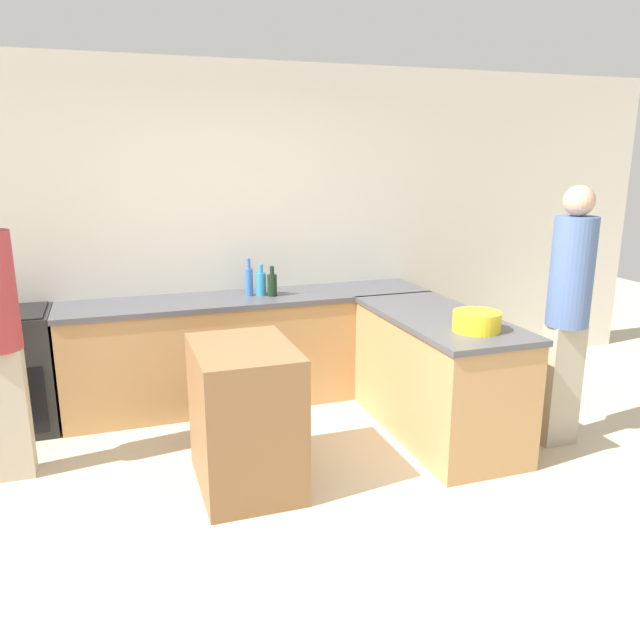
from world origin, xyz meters
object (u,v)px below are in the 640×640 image
Objects in this scene: water_bottle_blue at (249,281)px; person_at_peninsula at (568,306)px; range_oven at (2,373)px; wine_bottle_dark at (272,284)px; mixing_bowl at (477,321)px; dish_soap_bottle at (261,283)px; island_table at (245,417)px.

person_at_peninsula is (1.85, -1.51, -0.01)m from water_bottle_blue.
wine_bottle_dark is at bearing -1.41° from range_oven.
wine_bottle_dark is at bearing 124.57° from mixing_bowl.
person_at_peninsula is (0.70, -0.01, 0.05)m from mixing_bowl.
dish_soap_bottle is at bearing 0.17° from range_oven.
range_oven is 4.03m from person_at_peninsula.
dish_soap_bottle is 0.14× the size of person_at_peninsula.
island_table is at bearing 176.44° from person_at_peninsula.
island_table is 3.67× the size of wine_bottle_dark.
mixing_bowl is at bearing 179.09° from person_at_peninsula.
island_table is 2.27m from person_at_peninsula.
water_bottle_blue is at bearing 166.15° from dish_soap_bottle.
range_oven is at bearing 153.89° from mixing_bowl.
wine_bottle_dark is 2.21m from person_at_peninsula.
dish_soap_bottle is 0.84× the size of water_bottle_blue.
range_oven is 2.09m from wine_bottle_dark.
person_at_peninsula is (3.70, -1.48, 0.55)m from range_oven.
person_at_peninsula is at bearing -21.84° from range_oven.
mixing_bowl is (1.50, -0.13, 0.50)m from island_table.
mixing_bowl is 1.21× the size of dish_soap_bottle.
island_table is at bearing -107.94° from dish_soap_bottle.
range_oven is 0.50× the size of person_at_peninsula.
wine_bottle_dark is at bearing 139.48° from person_at_peninsula.
range_oven is 3.69× the size of wine_bottle_dark.
dish_soap_bottle is at bearing 139.68° from person_at_peninsula.
person_at_peninsula reaches higher than mixing_bowl.
person_at_peninsula reaches higher than dish_soap_bottle.
range_oven is 2.02m from dish_soap_bottle.
water_bottle_blue is (0.35, 1.38, 0.56)m from island_table.
mixing_bowl is 1.02× the size of water_bottle_blue.
range_oven is at bearing 138.22° from island_table.
water_bottle_blue is (1.85, 0.03, 0.56)m from range_oven.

